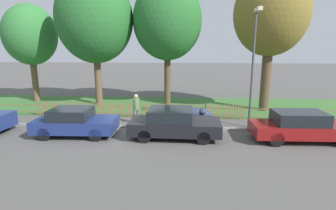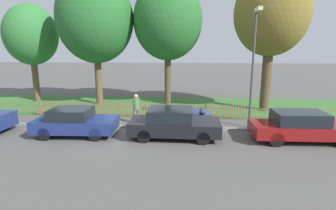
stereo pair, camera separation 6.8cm
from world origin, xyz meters
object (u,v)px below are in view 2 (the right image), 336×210
at_px(tree_behind_motorcycle, 95,19).
at_px(tree_far_left, 271,14).
at_px(tree_mid_park, 168,21).
at_px(parked_car_red_compact, 173,123).
at_px(parked_car_white_van, 302,126).
at_px(street_lamp, 254,56).
at_px(parked_car_navy_estate, 75,122).
at_px(covered_motorcycle, 195,114).
at_px(tree_nearest_kerb, 31,35).
at_px(pedestrian_near_fence, 136,107).

height_order(tree_behind_motorcycle, tree_far_left, tree_behind_motorcycle).
bearing_deg(tree_mid_park, tree_far_left, -12.91).
bearing_deg(parked_car_red_compact, parked_car_white_van, 0.12).
bearing_deg(parked_car_red_compact, street_lamp, 25.34).
xyz_separation_m(parked_car_navy_estate, street_lamp, (8.45, 1.76, 3.02)).
bearing_deg(tree_far_left, parked_car_red_compact, -134.11).
distance_m(covered_motorcycle, tree_nearest_kerb, 14.11).
distance_m(tree_nearest_kerb, tree_mid_park, 10.28).
xyz_separation_m(parked_car_red_compact, covered_motorcycle, (1.01, 1.90, -0.06)).
relative_size(parked_car_white_van, tree_far_left, 0.51).
bearing_deg(street_lamp, tree_mid_park, 129.70).
bearing_deg(parked_car_navy_estate, parked_car_red_compact, -1.98).
bearing_deg(tree_behind_motorcycle, parked_car_white_van, -31.08).
height_order(parked_car_white_van, street_lamp, street_lamp).
bearing_deg(parked_car_red_compact, covered_motorcycle, 62.79).
distance_m(parked_car_navy_estate, pedestrian_near_fence, 3.29).
xyz_separation_m(tree_behind_motorcycle, street_lamp, (9.59, -5.08, -2.28)).
height_order(tree_nearest_kerb, street_lamp, tree_nearest_kerb).
relative_size(tree_nearest_kerb, pedestrian_near_fence, 4.43).
distance_m(parked_car_white_van, street_lamp, 3.95).
bearing_deg(tree_nearest_kerb, street_lamp, -22.05).
bearing_deg(tree_nearest_kerb, tree_behind_motorcycle, -10.19).
height_order(parked_car_red_compact, parked_car_white_van, parked_car_red_compact).
bearing_deg(parked_car_white_van, pedestrian_near_fence, 162.70).
xyz_separation_m(parked_car_white_van, tree_mid_park, (-6.48, 7.41, 5.20)).
height_order(parked_car_red_compact, covered_motorcycle, parked_car_red_compact).
distance_m(parked_car_red_compact, street_lamp, 5.15).
bearing_deg(pedestrian_near_fence, tree_behind_motorcycle, 83.17).
height_order(covered_motorcycle, street_lamp, street_lamp).
bearing_deg(tree_nearest_kerb, tree_far_left, -6.53).
distance_m(parked_car_white_van, pedestrian_near_fence, 8.07).
bearing_deg(street_lamp, tree_behind_motorcycle, 152.11).
relative_size(covered_motorcycle, street_lamp, 0.35).
height_order(covered_motorcycle, tree_nearest_kerb, tree_nearest_kerb).
distance_m(covered_motorcycle, tree_mid_park, 7.78).
relative_size(covered_motorcycle, tree_nearest_kerb, 0.28).
height_order(parked_car_white_van, covered_motorcycle, parked_car_white_van).
xyz_separation_m(covered_motorcycle, tree_behind_motorcycle, (-6.79, 4.91, 5.34)).
height_order(tree_nearest_kerb, pedestrian_near_fence, tree_nearest_kerb).
bearing_deg(tree_far_left, pedestrian_near_fence, -154.27).
height_order(parked_car_navy_estate, tree_behind_motorcycle, tree_behind_motorcycle).
distance_m(covered_motorcycle, tree_far_left, 8.17).
bearing_deg(parked_car_red_compact, tree_nearest_kerb, 145.79).
distance_m(parked_car_navy_estate, tree_nearest_kerb, 10.97).
bearing_deg(tree_nearest_kerb, pedestrian_near_fence, -32.39).
bearing_deg(covered_motorcycle, street_lamp, -4.41).
bearing_deg(pedestrian_near_fence, parked_car_white_van, -60.12).
xyz_separation_m(covered_motorcycle, tree_mid_park, (-1.85, 5.44, 5.25)).
distance_m(tree_nearest_kerb, pedestrian_near_fence, 11.33).
bearing_deg(tree_mid_park, tree_nearest_kerb, 177.61).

